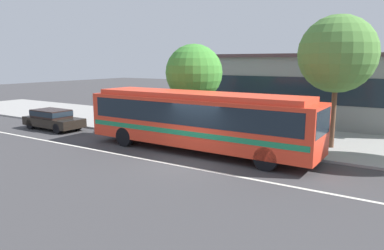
{
  "coord_description": "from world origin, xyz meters",
  "views": [
    {
      "loc": [
        8.23,
        -12.87,
        4.38
      ],
      "look_at": [
        -0.97,
        1.67,
        1.3
      ],
      "focal_mm": 33.26,
      "sensor_mm": 36.0,
      "label": 1
    }
  ],
  "objects_px": {
    "pedestrian_walking_along_curb": "(288,130)",
    "bus_stop_sign": "(309,123)",
    "street_tree_mid_block": "(337,54)",
    "transit_bus": "(197,118)",
    "sedan_behind_bus": "(53,118)",
    "pedestrian_waiting_near_sign": "(242,122)",
    "street_tree_near_stop": "(194,73)"
  },
  "relations": [
    {
      "from": "transit_bus",
      "to": "pedestrian_walking_along_curb",
      "type": "distance_m",
      "value": 4.43
    },
    {
      "from": "pedestrian_walking_along_curb",
      "to": "bus_stop_sign",
      "type": "xyz_separation_m",
      "value": [
        1.06,
        -0.37,
        0.48
      ]
    },
    {
      "from": "street_tree_near_stop",
      "to": "pedestrian_waiting_near_sign",
      "type": "bearing_deg",
      "value": -6.75
    },
    {
      "from": "sedan_behind_bus",
      "to": "bus_stop_sign",
      "type": "distance_m",
      "value": 16.04
    },
    {
      "from": "sedan_behind_bus",
      "to": "street_tree_near_stop",
      "type": "relative_size",
      "value": 0.81
    },
    {
      "from": "pedestrian_waiting_near_sign",
      "to": "bus_stop_sign",
      "type": "height_order",
      "value": "bus_stop_sign"
    },
    {
      "from": "bus_stop_sign",
      "to": "transit_bus",
      "type": "bearing_deg",
      "value": -159.59
    },
    {
      "from": "sedan_behind_bus",
      "to": "street_tree_mid_block",
      "type": "bearing_deg",
      "value": 13.67
    },
    {
      "from": "pedestrian_walking_along_curb",
      "to": "bus_stop_sign",
      "type": "distance_m",
      "value": 1.22
    },
    {
      "from": "bus_stop_sign",
      "to": "street_tree_near_stop",
      "type": "xyz_separation_m",
      "value": [
        -7.39,
        1.88,
        2.08
      ]
    },
    {
      "from": "pedestrian_walking_along_curb",
      "to": "street_tree_mid_block",
      "type": "xyz_separation_m",
      "value": [
        1.68,
        1.77,
        3.59
      ]
    },
    {
      "from": "sedan_behind_bus",
      "to": "pedestrian_walking_along_curb",
      "type": "xyz_separation_m",
      "value": [
        14.84,
        2.24,
        0.41
      ]
    },
    {
      "from": "transit_bus",
      "to": "sedan_behind_bus",
      "type": "relative_size",
      "value": 2.75
    },
    {
      "from": "transit_bus",
      "to": "sedan_behind_bus",
      "type": "distance_m",
      "value": 11.07
    },
    {
      "from": "pedestrian_walking_along_curb",
      "to": "street_tree_mid_block",
      "type": "distance_m",
      "value": 4.34
    },
    {
      "from": "pedestrian_walking_along_curb",
      "to": "street_tree_near_stop",
      "type": "height_order",
      "value": "street_tree_near_stop"
    },
    {
      "from": "sedan_behind_bus",
      "to": "pedestrian_waiting_near_sign",
      "type": "relative_size",
      "value": 2.61
    },
    {
      "from": "sedan_behind_bus",
      "to": "pedestrian_waiting_near_sign",
      "type": "xyz_separation_m",
      "value": [
        11.94,
        3.36,
        0.37
      ]
    },
    {
      "from": "transit_bus",
      "to": "sedan_behind_bus",
      "type": "height_order",
      "value": "transit_bus"
    },
    {
      "from": "transit_bus",
      "to": "street_tree_near_stop",
      "type": "xyz_separation_m",
      "value": [
        -2.52,
        3.7,
        2.0
      ]
    },
    {
      "from": "transit_bus",
      "to": "street_tree_mid_block",
      "type": "relative_size",
      "value": 1.83
    },
    {
      "from": "pedestrian_waiting_near_sign",
      "to": "bus_stop_sign",
      "type": "xyz_separation_m",
      "value": [
        3.97,
        -1.48,
        0.52
      ]
    },
    {
      "from": "pedestrian_walking_along_curb",
      "to": "bus_stop_sign",
      "type": "height_order",
      "value": "bus_stop_sign"
    },
    {
      "from": "transit_bus",
      "to": "pedestrian_waiting_near_sign",
      "type": "distance_m",
      "value": 3.47
    },
    {
      "from": "transit_bus",
      "to": "sedan_behind_bus",
      "type": "xyz_separation_m",
      "value": [
        -11.03,
        -0.07,
        -0.97
      ]
    },
    {
      "from": "pedestrian_waiting_near_sign",
      "to": "pedestrian_walking_along_curb",
      "type": "relative_size",
      "value": 0.96
    },
    {
      "from": "pedestrian_waiting_near_sign",
      "to": "street_tree_near_stop",
      "type": "relative_size",
      "value": 0.31
    },
    {
      "from": "street_tree_near_stop",
      "to": "street_tree_mid_block",
      "type": "xyz_separation_m",
      "value": [
        8.0,
        0.25,
        1.03
      ]
    },
    {
      "from": "street_tree_near_stop",
      "to": "sedan_behind_bus",
      "type": "bearing_deg",
      "value": -156.16
    },
    {
      "from": "pedestrian_waiting_near_sign",
      "to": "transit_bus",
      "type": "bearing_deg",
      "value": -105.4
    },
    {
      "from": "transit_bus",
      "to": "pedestrian_walking_along_curb",
      "type": "bearing_deg",
      "value": 29.75
    },
    {
      "from": "pedestrian_waiting_near_sign",
      "to": "street_tree_near_stop",
      "type": "bearing_deg",
      "value": 173.25
    }
  ]
}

